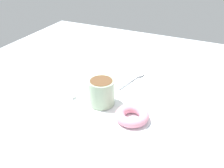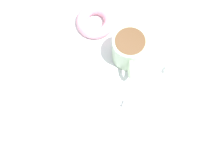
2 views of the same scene
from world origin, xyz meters
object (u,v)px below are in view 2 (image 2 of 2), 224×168
at_px(coffee_cup, 129,49).
at_px(donut, 96,21).
at_px(spoon, 68,116).
at_px(sugar_cube_extra, 127,105).
at_px(sugar_cube, 169,71).

bearing_deg(coffee_cup, donut, -107.58).
distance_m(donut, spoon, 0.24).
height_order(spoon, sugar_cube_extra, sugar_cube_extra).
distance_m(coffee_cup, spoon, 0.20).
height_order(spoon, sugar_cube, sugar_cube).
distance_m(spoon, sugar_cube, 0.25).
bearing_deg(spoon, sugar_cube, 145.76).
relative_size(coffee_cup, donut, 1.07).
relative_size(donut, sugar_cube, 5.35).
relative_size(coffee_cup, sugar_cube_extra, 6.42).
bearing_deg(donut, spoon, 17.06).
relative_size(coffee_cup, spoon, 0.68).
xyz_separation_m(coffee_cup, sugar_cube_extra, (0.10, 0.06, -0.03)).
relative_size(spoon, sugar_cube_extra, 9.44).
bearing_deg(sugar_cube, donut, -95.84).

